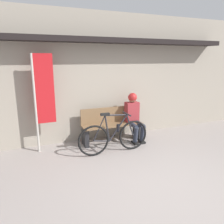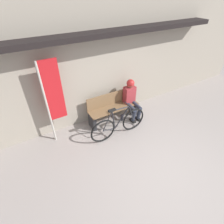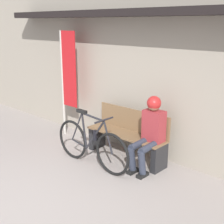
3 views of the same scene
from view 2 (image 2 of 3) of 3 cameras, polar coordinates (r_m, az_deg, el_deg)
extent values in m
plane|color=gray|center=(4.35, 14.85, -17.52)|extent=(24.00, 24.00, 0.00)
cube|color=#9E9384|center=(4.98, -2.40, 14.87)|extent=(12.00, 0.12, 3.20)
cube|color=black|center=(4.48, -0.86, 24.43)|extent=(6.60, 0.44, 0.12)
cube|color=brown|center=(5.18, 0.64, 1.34)|extent=(1.54, 0.42, 0.03)
cube|color=brown|center=(5.20, -0.44, 4.35)|extent=(1.54, 0.03, 0.40)
cube|color=#232326|center=(5.06, -6.42, -3.18)|extent=(0.10, 0.36, 0.44)
cube|color=#232326|center=(5.65, 6.93, 1.52)|extent=(0.10, 0.36, 0.44)
torus|color=black|center=(4.55, -2.96, -6.25)|extent=(0.70, 0.04, 0.70)
torus|color=black|center=(4.94, 6.93, -2.42)|extent=(0.70, 0.04, 0.70)
cylinder|color=#232328|center=(4.42, 2.89, 1.08)|extent=(0.52, 0.03, 0.07)
cylinder|color=#232328|center=(4.62, 3.28, -1.79)|extent=(0.45, 0.03, 0.59)
cylinder|color=#232328|center=(4.51, 0.51, -2.65)|extent=(0.13, 0.03, 0.61)
cylinder|color=#232328|center=(4.63, -0.95, -5.77)|extent=(0.37, 0.03, 0.09)
cylinder|color=#232328|center=(4.42, -1.53, -3.08)|extent=(0.29, 0.02, 0.55)
cylinder|color=#232328|center=(4.74, 6.31, -0.37)|extent=(0.20, 0.03, 0.52)
cube|color=black|center=(4.29, -0.02, 0.54)|extent=(0.20, 0.07, 0.05)
cylinder|color=#232328|center=(4.54, 5.65, 2.06)|extent=(0.03, 0.40, 0.03)
cylinder|color=black|center=(4.62, 3.28, -1.79)|extent=(0.07, 0.07, 0.17)
cylinder|color=#2D3342|center=(5.25, 6.14, 1.69)|extent=(0.11, 0.42, 0.13)
cylinder|color=#2D3342|center=(5.25, 7.12, -1.12)|extent=(0.11, 0.17, 0.41)
cube|color=black|center=(5.41, 6.76, -2.82)|extent=(0.10, 0.22, 0.06)
cylinder|color=#2D3342|center=(5.35, 7.89, 2.30)|extent=(0.11, 0.42, 0.13)
cylinder|color=#2D3342|center=(5.36, 8.85, -0.46)|extent=(0.11, 0.17, 0.41)
cube|color=black|center=(5.51, 8.45, -2.14)|extent=(0.10, 0.22, 0.06)
cube|color=maroon|center=(5.32, 5.67, 5.70)|extent=(0.34, 0.22, 0.52)
sphere|color=#9E7556|center=(5.13, 6.03, 9.03)|extent=(0.20, 0.20, 0.20)
sphere|color=#B22323|center=(5.12, 6.05, 9.33)|extent=(0.23, 0.23, 0.23)
cylinder|color=#B7B2A8|center=(4.39, -20.41, 1.78)|extent=(0.05, 0.05, 2.19)
cube|color=red|center=(4.25, -18.45, 6.35)|extent=(0.40, 0.02, 1.52)
camera|label=1|loc=(1.85, 89.72, -65.49)|focal=35.00mm
camera|label=3|loc=(5.61, 61.72, 6.11)|focal=50.00mm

